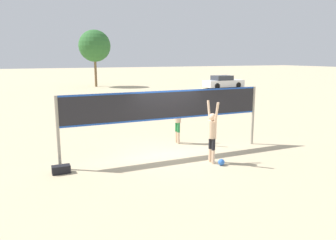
% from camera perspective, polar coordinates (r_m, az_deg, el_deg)
% --- Properties ---
extents(ground_plane, '(200.00, 200.00, 0.00)m').
position_cam_1_polar(ground_plane, '(12.14, 0.00, -6.07)').
color(ground_plane, '#C6B28C').
extents(volleyball_net, '(7.72, 0.10, 2.38)m').
position_cam_1_polar(volleyball_net, '(11.76, 0.00, 1.93)').
color(volleyball_net, gray).
rests_on(volleyball_net, ground_plane).
extents(player_spiker, '(0.28, 0.70, 2.12)m').
position_cam_1_polar(player_spiker, '(11.06, 7.71, -1.89)').
color(player_spiker, beige).
rests_on(player_spiker, ground_plane).
extents(player_blocker, '(0.28, 0.71, 2.19)m').
position_cam_1_polar(player_blocker, '(13.49, 1.68, 0.69)').
color(player_blocker, beige).
rests_on(player_blocker, ground_plane).
extents(volleyball, '(0.22, 0.22, 0.22)m').
position_cam_1_polar(volleyball, '(11.11, 9.27, -7.26)').
color(volleyball, blue).
rests_on(volleyball, ground_plane).
extents(gear_bag, '(0.55, 0.29, 0.25)m').
position_cam_1_polar(gear_bag, '(10.77, -18.11, -8.17)').
color(gear_bag, black).
rests_on(gear_bag, ground_plane).
extents(parked_car_near, '(4.82, 2.04, 1.43)m').
position_cam_1_polar(parked_car_near, '(38.91, 9.59, 6.50)').
color(parked_car_near, silver).
rests_on(parked_car_near, ground_plane).
extents(tree_left_cluster, '(3.75, 3.75, 6.72)m').
position_cam_1_polar(tree_left_cluster, '(40.72, -12.67, 12.47)').
color(tree_left_cluster, brown).
rests_on(tree_left_cluster, ground_plane).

